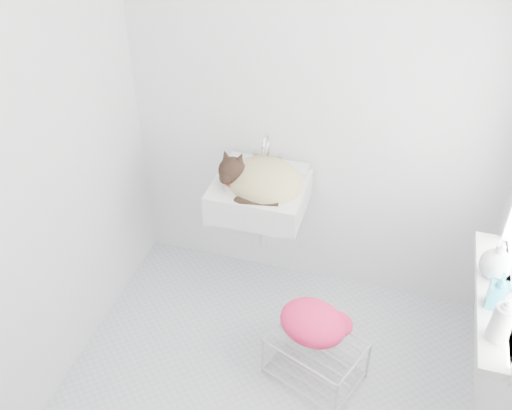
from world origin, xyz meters
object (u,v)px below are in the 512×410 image
(bottle_a, at_px, (495,338))
(bottle_c, at_px, (492,275))
(wire_rack, at_px, (315,357))
(sink, at_px, (260,184))
(bottle_b, at_px, (494,305))
(cat, at_px, (261,180))

(bottle_a, height_order, bottle_c, bottle_a)
(wire_rack, bearing_deg, bottle_a, -18.38)
(bottle_a, distance_m, bottle_c, 0.39)
(sink, relative_size, bottle_b, 2.94)
(bottle_b, xyz_separation_m, bottle_c, (0.00, 0.20, 0.00))
(bottle_a, relative_size, bottle_b, 1.15)
(bottle_b, distance_m, bottle_c, 0.20)
(wire_rack, relative_size, bottle_a, 2.29)
(bottle_b, bearing_deg, cat, 154.26)
(bottle_c, bearing_deg, wire_rack, -169.83)
(bottle_a, xyz_separation_m, bottle_b, (0.00, 0.19, 0.00))
(sink, bearing_deg, cat, -55.37)
(sink, height_order, bottle_b, sink)
(bottle_a, distance_m, bottle_b, 0.19)
(sink, bearing_deg, bottle_c, -18.24)
(sink, xyz_separation_m, bottle_c, (1.24, -0.41, 0.00))
(bottle_c, bearing_deg, cat, 162.34)
(wire_rack, height_order, bottle_c, bottle_c)
(wire_rack, bearing_deg, bottle_b, -4.80)
(cat, distance_m, bottle_c, 1.29)
(bottle_a, bearing_deg, cat, 147.52)
(cat, bearing_deg, bottle_c, -12.23)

